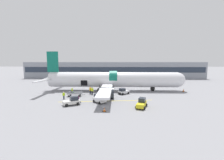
# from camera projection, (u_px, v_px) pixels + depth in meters

# --- Properties ---
(ground_plane) EXTENTS (500.00, 500.00, 0.00)m
(ground_plane) POSITION_uv_depth(u_px,v_px,m) (110.00, 95.00, 35.09)
(ground_plane) COLOR gray
(apron_marking_line) EXTENTS (18.74, 2.38, 0.01)m
(apron_marking_line) POSITION_uv_depth(u_px,v_px,m) (106.00, 101.00, 29.91)
(apron_marking_line) COLOR yellow
(apron_marking_line) RESTS_ON ground_plane
(terminal_strip) EXTENTS (86.13, 9.41, 7.83)m
(terminal_strip) POSITION_uv_depth(u_px,v_px,m) (114.00, 70.00, 74.52)
(terminal_strip) COLOR gray
(terminal_strip) RESTS_ON ground_plane
(airplane) EXTENTS (38.79, 34.92, 10.62)m
(airplane) POSITION_uv_depth(u_px,v_px,m) (112.00, 80.00, 40.70)
(airplane) COLOR silver
(airplane) RESTS_ON ground_plane
(baggage_tug_lead) EXTENTS (3.33, 2.76, 1.55)m
(baggage_tug_lead) POSITION_uv_depth(u_px,v_px,m) (72.00, 101.00, 27.07)
(baggage_tug_lead) COLOR silver
(baggage_tug_lead) RESTS_ON ground_plane
(baggage_tug_mid) EXTENTS (2.40, 3.38, 1.59)m
(baggage_tug_mid) POSITION_uv_depth(u_px,v_px,m) (142.00, 104.00, 25.60)
(baggage_tug_mid) COLOR yellow
(baggage_tug_mid) RESTS_ON ground_plane
(baggage_tug_rear) EXTENTS (2.83, 2.87, 1.68)m
(baggage_tug_rear) POSITION_uv_depth(u_px,v_px,m) (99.00, 99.00, 28.68)
(baggage_tug_rear) COLOR white
(baggage_tug_rear) RESTS_ON ground_plane
(baggage_tug_spare) EXTENTS (2.98, 2.77, 1.48)m
(baggage_tug_spare) POSITION_uv_depth(u_px,v_px,m) (123.00, 92.00, 36.29)
(baggage_tug_spare) COLOR silver
(baggage_tug_spare) RESTS_ON ground_plane
(baggage_cart_loading) EXTENTS (4.15, 2.00, 1.11)m
(baggage_cart_loading) POSITION_uv_depth(u_px,v_px,m) (74.00, 94.00, 34.13)
(baggage_cart_loading) COLOR #999BA0
(baggage_cart_loading) RESTS_ON ground_plane
(ground_crew_loader_a) EXTENTS (0.43, 0.54, 1.54)m
(ground_crew_loader_a) POSITION_uv_depth(u_px,v_px,m) (72.00, 91.00, 36.79)
(ground_crew_loader_a) COLOR black
(ground_crew_loader_a) RESTS_ON ground_plane
(ground_crew_loader_b) EXTENTS (0.64, 0.45, 1.85)m
(ground_crew_loader_b) POSITION_uv_depth(u_px,v_px,m) (92.00, 91.00, 35.69)
(ground_crew_loader_b) COLOR black
(ground_crew_loader_b) RESTS_ON ground_plane
(ground_crew_driver) EXTENTS (0.54, 0.63, 1.83)m
(ground_crew_driver) POSITION_uv_depth(u_px,v_px,m) (90.00, 90.00, 36.51)
(ground_crew_driver) COLOR #1E2338
(ground_crew_driver) RESTS_ON ground_plane
(ground_crew_supervisor) EXTENTS (0.50, 0.50, 1.56)m
(ground_crew_supervisor) POSITION_uv_depth(u_px,v_px,m) (64.00, 95.00, 31.37)
(ground_crew_supervisor) COLOR #1E2338
(ground_crew_supervisor) RESTS_ON ground_plane
(suitcase_on_tarmac_upright) EXTENTS (0.54, 0.45, 0.59)m
(suitcase_on_tarmac_upright) POSITION_uv_depth(u_px,v_px,m) (78.00, 98.00, 31.82)
(suitcase_on_tarmac_upright) COLOR #721951
(suitcase_on_tarmac_upright) RESTS_ON ground_plane
(safety_cone_nose) EXTENTS (0.57, 0.57, 0.76)m
(safety_cone_nose) POSITION_uv_depth(u_px,v_px,m) (184.00, 90.00, 39.57)
(safety_cone_nose) COLOR black
(safety_cone_nose) RESTS_ON ground_plane
(safety_cone_engine_left) EXTENTS (0.58, 0.58, 0.63)m
(safety_cone_engine_left) POSITION_uv_depth(u_px,v_px,m) (104.00, 110.00, 23.49)
(safety_cone_engine_left) COLOR black
(safety_cone_engine_left) RESTS_ON ground_plane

